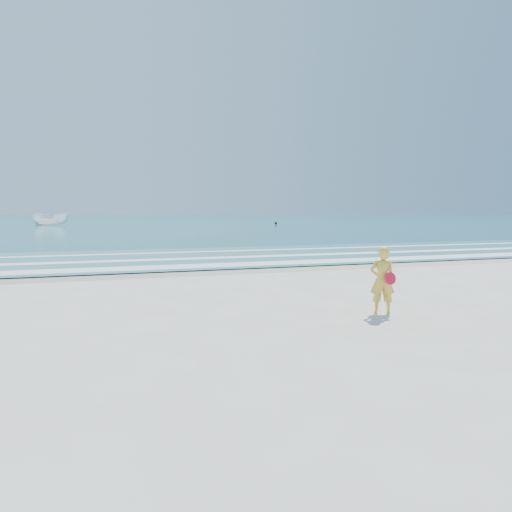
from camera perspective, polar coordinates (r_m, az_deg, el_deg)
name	(u,v)px	position (r m, az deg, el deg)	size (l,w,h in m)	color
ground	(320,326)	(9.89, 7.30, -7.89)	(400.00, 400.00, 0.00)	silver
wet_sand	(211,271)	(18.28, -5.15, -1.71)	(400.00, 2.40, 0.00)	#B2A893
ocean	(108,219)	(113.74, -16.59, 4.09)	(400.00, 190.00, 0.04)	#19727F
shallow	(186,257)	(23.14, -8.05, -0.13)	(400.00, 10.00, 0.01)	#59B7AD
foam_near	(203,266)	(19.53, -6.04, -1.11)	(400.00, 1.40, 0.01)	white
foam_mid	(189,259)	(22.36, -7.67, -0.30)	(400.00, 0.90, 0.01)	white
foam_far	(176,252)	(25.59, -9.09, 0.40)	(400.00, 0.60, 0.01)	white
boat	(52,219)	(71.16, -22.32, 3.97)	(1.77, 4.69, 1.81)	white
buoy	(276,223)	(70.28, 2.29, 3.78)	(0.37, 0.37, 0.37)	black
woman	(382,280)	(11.12, 14.23, -2.71)	(0.62, 0.52, 1.45)	gold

